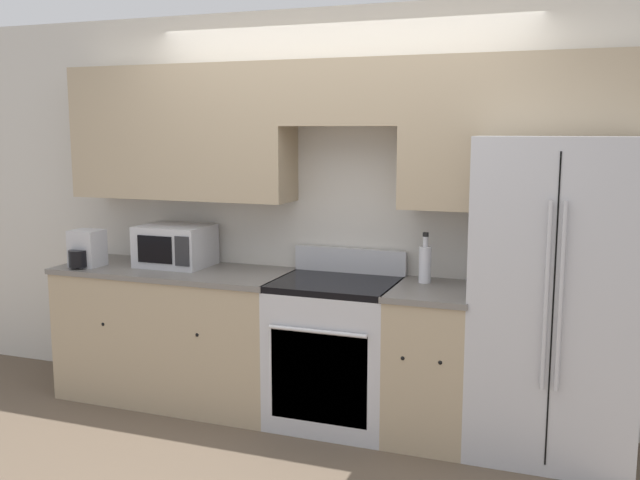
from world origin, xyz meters
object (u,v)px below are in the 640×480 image
Objects in this scene: oven_range at (336,351)px; microwave at (175,246)px; refrigerator at (556,298)px; bottle at (425,263)px.

oven_range is 2.27× the size of microwave.
refrigerator is 3.82× the size of microwave.
refrigerator is at bearing 2.13° from oven_range.
oven_range is 1.36m from refrigerator.
bottle is at bearing 1.98° from microwave.
oven_range is 0.59× the size of refrigerator.
refrigerator reaches higher than oven_range.
refrigerator is at bearing -0.93° from microwave.
bottle is (0.52, 0.15, 0.57)m from oven_range.
oven_range is 0.79m from bottle.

